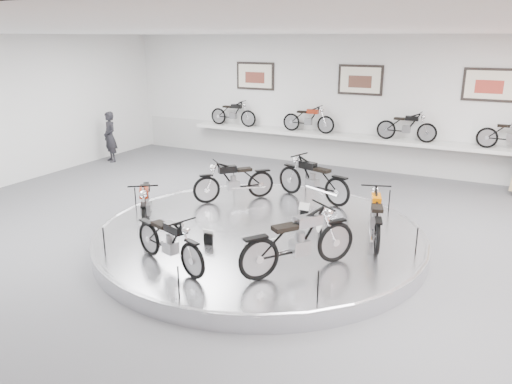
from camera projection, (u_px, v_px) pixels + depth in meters
The scene contains 21 objects.
floor at pixel (253, 249), 9.64m from camera, with size 16.00×16.00×0.00m, color #555557.
ceiling at pixel (252, 32), 8.45m from camera, with size 16.00×16.00×0.00m, color white.
wall_back at pixel (359, 104), 15.01m from camera, with size 16.00×16.00×0.00m, color silver.
dado_band at pixel (356, 151), 15.42m from camera, with size 15.68×0.04×1.10m, color #BCBCBA.
display_platform at pixel (260, 236), 9.85m from camera, with size 6.40×6.40×0.30m, color silver.
platform_rim at pixel (260, 231), 9.82m from camera, with size 6.40×6.40×0.10m, color #B2B2BA.
shelf at pixel (354, 138), 15.05m from camera, with size 11.00×0.55×0.10m, color silver.
poster_left at pixel (255, 76), 16.28m from camera, with size 1.35×0.06×0.88m, color #EDE5CA.
poster_center at pixel (360, 80), 14.76m from camera, with size 1.35×0.06×0.88m, color #EDE5CA.
poster_right at pixel (489, 85), 13.25m from camera, with size 1.35×0.06×0.88m, color #EDE5CA.
shelf_bike_a at pixel (233, 115), 16.74m from camera, with size 1.22×0.42×0.73m, color black, non-canonical shape.
shelf_bike_b at pixel (308, 121), 15.57m from camera, with size 1.22×0.42×0.73m, color maroon, non-canonical shape.
shelf_bike_c at pixel (406, 128), 14.28m from camera, with size 1.22×0.42×0.73m, color black, non-canonical shape.
shelf_bike_d at pixel (511, 136), 13.11m from camera, with size 1.22×0.42×0.73m, color #9F9FA4, non-canonical shape.
bike_a at pixel (376, 216), 9.14m from camera, with size 1.63×0.57×0.96m, color #C45E00, non-canonical shape.
bike_b at pixel (313, 179), 11.44m from camera, with size 1.73×0.61×1.02m, color black, non-canonical shape.
bike_c at pixel (234, 180), 11.41m from camera, with size 1.64×0.58×0.96m, color black, non-canonical shape.
bike_d at pixel (145, 203), 9.85m from camera, with size 1.65×0.58×0.97m, color maroon, non-canonical shape.
bike_e at pixel (169, 241), 8.10m from camera, with size 1.54×0.54×0.90m, color black, non-canonical shape.
bike_f at pixel (299, 240), 7.92m from camera, with size 1.81×0.64×1.07m, color #9F9FA4, non-canonical shape.
visitor at pixel (110, 137), 16.19m from camera, with size 0.59×0.39×1.63m, color black.
Camera 1 is at (4.08, -7.89, 3.91)m, focal length 35.00 mm.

